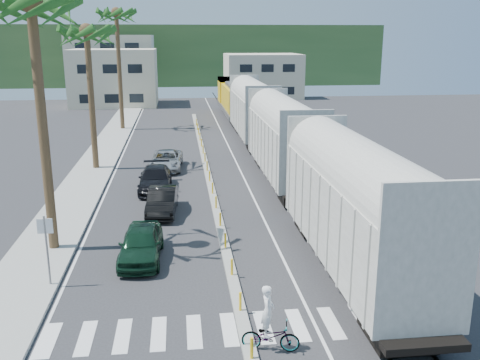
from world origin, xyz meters
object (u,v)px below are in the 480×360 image
street_sign (46,241)px  cyclist (270,330)px  car_lead (141,244)px  car_second (162,201)px

street_sign → cyclist: street_sign is taller
car_lead → cyclist: cyclist is taller
street_sign → cyclist: size_ratio=1.33×
car_lead → car_second: car_lead is taller
cyclist → car_lead: bearing=43.5°
car_lead → cyclist: (4.51, -7.77, -0.06)m
car_second → cyclist: bearing=-71.6°
street_sign → cyclist: (7.97, -5.40, -1.26)m
street_sign → cyclist: 9.71m
car_lead → street_sign: bearing=-143.4°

